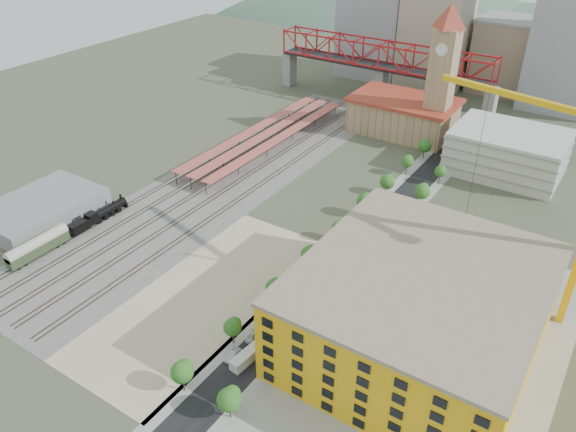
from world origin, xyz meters
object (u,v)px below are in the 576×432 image
Objects in this scene: site_trailer_c at (329,272)px; car_0 at (252,336)px; clock_tower at (444,63)px; site_trailer_b at (300,302)px; construction_building at (419,310)px; site_trailer_d at (335,266)px; locomotive at (100,215)px; site_trailer_a at (248,356)px; coach at (38,246)px.

site_trailer_c is 27.42m from car_0.
clock_tower is 106.61m from site_trailer_b.
clock_tower is at bearing 78.64° from site_trailer_b.
site_trailer_c is (-26.00, 10.31, -7.99)m from construction_building.
site_trailer_c is 1.16× the size of site_trailer_d.
construction_building is 2.48× the size of locomotive.
site_trailer_b is at bearing -85.55° from clock_tower.
locomotive is (-92.00, -2.45, -7.51)m from construction_building.
site_trailer_b is 0.91× the size of site_trailer_c.
site_trailer_b reaches higher than site_trailer_a.
site_trailer_b is 2.31× the size of car_0.
site_trailer_d is (0.00, 35.62, 0.02)m from site_trailer_a.
locomotive is at bearing 163.95° from site_trailer_b.
construction_building is 27.37m from site_trailer_b.
coach is 66.02m from site_trailer_a.
clock_tower is 5.93× the size of site_trailer_a.
clock_tower is 91.17m from site_trailer_d.
site_trailer_a is 0.84× the size of site_trailer_c.
locomotive reaches higher than car_0.
site_trailer_b is at bearing -108.98° from site_trailer_c.
construction_building is 5.77× the size of site_trailer_a.
site_trailer_d is at bearing -84.72° from clock_tower.
coach reaches higher than site_trailer_d.
site_trailer_d is at bearing 71.02° from site_trailer_c.
construction_building reaches higher than site_trailer_c.
coach is at bearing -115.36° from clock_tower.
site_trailer_b is (8.00, -102.72, -27.41)m from clock_tower.
site_trailer_a is 0.98× the size of site_trailer_d.
site_trailer_b is at bearing -0.24° from locomotive.
construction_building is at bearing 13.67° from coach.
construction_building is 5.65× the size of site_trailer_d.
site_trailer_c is (66.00, 12.76, -0.48)m from locomotive.
locomotive reaches higher than site_trailer_d.
construction_building is 5.37× the size of site_trailer_b.
construction_building is 34.69m from car_0.
clock_tower is at bearing 76.12° from site_trailer_c.
locomotive is 19.95m from coach.
locomotive is 67.89m from site_trailer_d.
clock_tower is at bearing 82.61° from car_0.
coach is at bearing -90.00° from locomotive.
construction_building is at bearing 20.45° from car_0.
site_trailer_d is (0.00, 16.16, -0.07)m from site_trailer_b.
construction_building is 4.87× the size of site_trailer_c.
car_0 is (-3.00, -30.37, -0.53)m from site_trailer_d.
locomotive is 1.96× the size of site_trailer_c.
site_trailer_d is at bearing 74.19° from site_trailer_b.
site_trailer_b is (-26.00, -2.72, -8.12)m from construction_building.
site_trailer_c is at bearing 158.37° from construction_building.
clock_tower is 120.74m from locomotive.
site_trailer_a is 6.06m from car_0.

